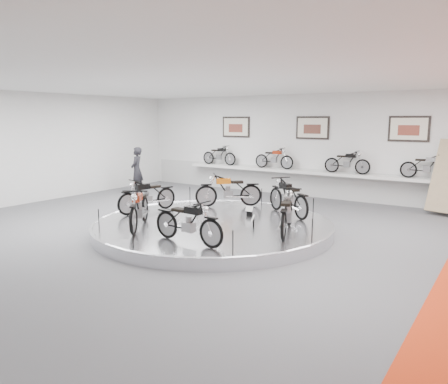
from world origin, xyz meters
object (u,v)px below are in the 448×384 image
Objects in this scene: bike_c at (147,195)px; bike_a at (288,197)px; bike_f at (287,212)px; visitor at (137,170)px; display_platform at (213,227)px; bike_d at (139,208)px; shelf at (308,172)px; bike_e at (188,222)px; bike_b at (229,190)px.

bike_a is at bearing 130.82° from bike_c.
visitor is at bearing 47.42° from bike_f.
display_platform is 3.61× the size of bike_f.
bike_d is at bearing 50.28° from bike_c.
bike_a is (1.33, 1.86, 0.68)m from display_platform.
bike_f is at bearing 82.91° from bike_d.
visitor is at bearing -156.26° from shelf.
bike_c reaches higher than bike_e.
bike_f is (2.95, -1.93, -0.00)m from bike_b.
display_platform is 2.25m from bike_e.
bike_a is 7.93m from visitor.
bike_f is at bearing 41.06° from visitor.
bike_a is 4.25m from bike_d.
bike_a reaches higher than shelf.
display_platform is 3.77× the size of bike_c.
bike_c is (-2.30, -6.50, -0.20)m from shelf.
bike_c is 1.93m from bike_d.
shelf is 5.82× the size of visitor.
bike_f is at bearing 105.19° from bike_b.
bike_e is (0.77, -8.42, -0.21)m from shelf.
display_platform is at bearing 112.33° from bike_d.
display_platform is at bearing 69.74° from bike_b.
visitor is at bearing 21.56° from bike_a.
visitor is at bearing -119.43° from bike_c.
visitor is (-7.74, 1.72, 0.12)m from bike_a.
bike_b is 1.01× the size of bike_f.
display_platform is 3.38× the size of visitor.
bike_a reaches higher than bike_e.
bike_b reaches higher than display_platform.
bike_f is (2.19, -6.40, -0.18)m from shelf.
bike_f is 0.94× the size of visitor.
bike_f is at bearing 58.43° from bike_e.
bike_e is (1.52, -3.95, -0.04)m from bike_b.
bike_e is (3.07, -1.92, -0.01)m from bike_c.
bike_f is (4.49, 0.10, 0.02)m from bike_c.
bike_e is 9.10m from visitor.
bike_f reaches higher than shelf.
bike_a is 3.92m from bike_e.
shelf is 6.90m from bike_c.
bike_b is at bearing 36.82° from bike_f.
visitor is (-6.41, -2.82, -0.05)m from shelf.
bike_b is 3.57m from bike_d.
shelf is 6.15× the size of bike_a.
bike_e is at bearing 69.47° from bike_b.
bike_a is 0.95× the size of visitor.
bike_c is 1.02× the size of bike_e.
visitor is (-8.60, 3.58, 0.12)m from bike_f.
bike_f is at bearing -71.09° from shelf.
shelf is 6.23× the size of bike_d.
bike_c is at bearing -109.47° from shelf.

